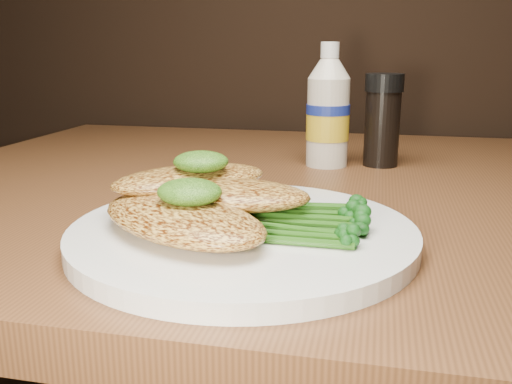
# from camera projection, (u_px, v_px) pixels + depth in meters

# --- Properties ---
(plate) EXTENTS (0.29, 0.29, 0.02)m
(plate) POSITION_uv_depth(u_px,v_px,m) (243.00, 234.00, 0.47)
(plate) COLOR white
(plate) RESTS_ON dining_table
(chicken_front) EXTENTS (0.19, 0.17, 0.03)m
(chicken_front) POSITION_uv_depth(u_px,v_px,m) (182.00, 218.00, 0.44)
(chicken_front) COLOR gold
(chicken_front) RESTS_ON plate
(chicken_mid) EXTENTS (0.16, 0.08, 0.02)m
(chicken_mid) POSITION_uv_depth(u_px,v_px,m) (218.00, 194.00, 0.49)
(chicken_mid) COLOR gold
(chicken_mid) RESTS_ON plate
(chicken_back) EXTENTS (0.16, 0.15, 0.02)m
(chicken_back) POSITION_uv_depth(u_px,v_px,m) (190.00, 179.00, 0.51)
(chicken_back) COLOR gold
(chicken_back) RESTS_ON plate
(pesto_front) EXTENTS (0.07, 0.06, 0.02)m
(pesto_front) POSITION_uv_depth(u_px,v_px,m) (189.00, 192.00, 0.44)
(pesto_front) COLOR black
(pesto_front) RESTS_ON chicken_front
(pesto_back) EXTENTS (0.06, 0.05, 0.02)m
(pesto_back) POSITION_uv_depth(u_px,v_px,m) (201.00, 162.00, 0.50)
(pesto_back) COLOR black
(pesto_back) RESTS_ON chicken_back
(broccolini_bundle) EXTENTS (0.16, 0.14, 0.02)m
(broccolini_bundle) POSITION_uv_depth(u_px,v_px,m) (298.00, 217.00, 0.46)
(broccolini_bundle) COLOR #225412
(broccolini_bundle) RESTS_ON plate
(mayo_bottle) EXTENTS (0.07, 0.07, 0.17)m
(mayo_bottle) POSITION_uv_depth(u_px,v_px,m) (328.00, 105.00, 0.76)
(mayo_bottle) COLOR beige
(mayo_bottle) RESTS_ON dining_table
(pepper_grinder) EXTENTS (0.06, 0.06, 0.13)m
(pepper_grinder) POSITION_uv_depth(u_px,v_px,m) (382.00, 120.00, 0.76)
(pepper_grinder) COLOR black
(pepper_grinder) RESTS_ON dining_table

